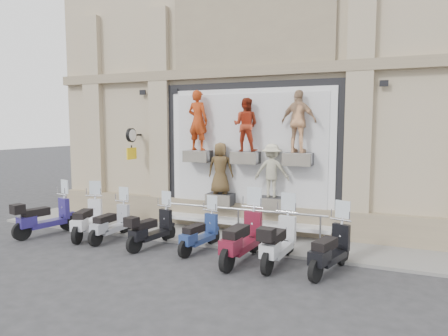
{
  "coord_description": "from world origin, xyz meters",
  "views": [
    {
      "loc": [
        3.86,
        -8.45,
        3.25
      ],
      "look_at": [
        -0.4,
        1.9,
        2.07
      ],
      "focal_mm": 32.0,
      "sensor_mm": 36.0,
      "label": 1
    }
  ],
  "objects_px": {
    "guard_rail": "(238,224)",
    "scooter_f": "(242,227)",
    "scooter_b": "(87,210)",
    "scooter_g": "(279,231)",
    "scooter_d": "(152,221)",
    "scooter_e": "(200,225)",
    "scooter_h": "(331,239)",
    "scooter_c": "(111,215)",
    "scooter_a": "(45,209)",
    "clock_sign_bracket": "(132,140)"
  },
  "relations": [
    {
      "from": "scooter_g",
      "to": "scooter_h",
      "type": "xyz_separation_m",
      "value": [
        1.18,
        -0.08,
        -0.04
      ]
    },
    {
      "from": "scooter_a",
      "to": "scooter_f",
      "type": "bearing_deg",
      "value": 15.79
    },
    {
      "from": "scooter_f",
      "to": "scooter_h",
      "type": "xyz_separation_m",
      "value": [
        2.04,
        0.06,
        -0.09
      ]
    },
    {
      "from": "scooter_d",
      "to": "scooter_h",
      "type": "bearing_deg",
      "value": 10.0
    },
    {
      "from": "scooter_c",
      "to": "scooter_g",
      "type": "relative_size",
      "value": 0.9
    },
    {
      "from": "scooter_b",
      "to": "scooter_g",
      "type": "height_order",
      "value": "scooter_g"
    },
    {
      "from": "clock_sign_bracket",
      "to": "scooter_a",
      "type": "xyz_separation_m",
      "value": [
        -1.59,
        -2.17,
        -2.0
      ]
    },
    {
      "from": "scooter_b",
      "to": "scooter_d",
      "type": "xyz_separation_m",
      "value": [
        2.29,
        -0.12,
        -0.07
      ]
    },
    {
      "from": "scooter_f",
      "to": "scooter_b",
      "type": "bearing_deg",
      "value": -177.95
    },
    {
      "from": "scooter_d",
      "to": "scooter_g",
      "type": "bearing_deg",
      "value": 10.71
    },
    {
      "from": "scooter_f",
      "to": "scooter_d",
      "type": "bearing_deg",
      "value": -178.52
    },
    {
      "from": "scooter_e",
      "to": "scooter_f",
      "type": "relative_size",
      "value": 0.81
    },
    {
      "from": "clock_sign_bracket",
      "to": "scooter_a",
      "type": "bearing_deg",
      "value": -126.27
    },
    {
      "from": "scooter_a",
      "to": "scooter_e",
      "type": "height_order",
      "value": "scooter_a"
    },
    {
      "from": "scooter_b",
      "to": "scooter_d",
      "type": "bearing_deg",
      "value": -21.06
    },
    {
      "from": "guard_rail",
      "to": "scooter_f",
      "type": "relative_size",
      "value": 2.39
    },
    {
      "from": "scooter_e",
      "to": "scooter_c",
      "type": "bearing_deg",
      "value": -168.87
    },
    {
      "from": "scooter_f",
      "to": "guard_rail",
      "type": "bearing_deg",
      "value": 118.94
    },
    {
      "from": "scooter_e",
      "to": "scooter_g",
      "type": "bearing_deg",
      "value": 4.79
    },
    {
      "from": "scooter_f",
      "to": "scooter_h",
      "type": "distance_m",
      "value": 2.05
    },
    {
      "from": "scooter_g",
      "to": "scooter_h",
      "type": "relative_size",
      "value": 1.05
    },
    {
      "from": "scooter_h",
      "to": "scooter_g",
      "type": "bearing_deg",
      "value": -166.91
    },
    {
      "from": "scooter_b",
      "to": "scooter_c",
      "type": "height_order",
      "value": "scooter_b"
    },
    {
      "from": "clock_sign_bracket",
      "to": "scooter_h",
      "type": "height_order",
      "value": "clock_sign_bracket"
    },
    {
      "from": "scooter_a",
      "to": "scooter_h",
      "type": "height_order",
      "value": "scooter_a"
    },
    {
      "from": "scooter_f",
      "to": "scooter_g",
      "type": "height_order",
      "value": "scooter_f"
    },
    {
      "from": "scooter_b",
      "to": "scooter_g",
      "type": "xyz_separation_m",
      "value": [
        5.79,
        -0.18,
        0.02
      ]
    },
    {
      "from": "clock_sign_bracket",
      "to": "scooter_c",
      "type": "distance_m",
      "value": 2.84
    },
    {
      "from": "scooter_e",
      "to": "scooter_h",
      "type": "bearing_deg",
      "value": 5.46
    },
    {
      "from": "scooter_b",
      "to": "scooter_e",
      "type": "relative_size",
      "value": 1.14
    },
    {
      "from": "scooter_b",
      "to": "scooter_f",
      "type": "height_order",
      "value": "scooter_f"
    },
    {
      "from": "guard_rail",
      "to": "scooter_a",
      "type": "relative_size",
      "value": 2.57
    },
    {
      "from": "clock_sign_bracket",
      "to": "scooter_c",
      "type": "relative_size",
      "value": 0.57
    },
    {
      "from": "scooter_h",
      "to": "scooter_a",
      "type": "bearing_deg",
      "value": -162.72
    },
    {
      "from": "clock_sign_bracket",
      "to": "scooter_a",
      "type": "height_order",
      "value": "clock_sign_bracket"
    },
    {
      "from": "scooter_d",
      "to": "scooter_b",
      "type": "bearing_deg",
      "value": -171.37
    },
    {
      "from": "guard_rail",
      "to": "scooter_d",
      "type": "xyz_separation_m",
      "value": [
        -1.91,
        -1.5,
        0.26
      ]
    },
    {
      "from": "scooter_c",
      "to": "scooter_g",
      "type": "height_order",
      "value": "scooter_g"
    },
    {
      "from": "guard_rail",
      "to": "scooter_a",
      "type": "xyz_separation_m",
      "value": [
        -5.49,
        -1.7,
        0.33
      ]
    },
    {
      "from": "guard_rail",
      "to": "scooter_b",
      "type": "xyz_separation_m",
      "value": [
        -4.2,
        -1.38,
        0.32
      ]
    },
    {
      "from": "scooter_b",
      "to": "scooter_g",
      "type": "bearing_deg",
      "value": -19.8
    },
    {
      "from": "scooter_b",
      "to": "scooter_g",
      "type": "distance_m",
      "value": 5.8
    },
    {
      "from": "guard_rail",
      "to": "clock_sign_bracket",
      "type": "xyz_separation_m",
      "value": [
        -3.9,
        0.47,
        2.34
      ]
    },
    {
      "from": "scooter_d",
      "to": "scooter_h",
      "type": "relative_size",
      "value": 0.94
    },
    {
      "from": "scooter_a",
      "to": "scooter_e",
      "type": "bearing_deg",
      "value": 19.87
    },
    {
      "from": "clock_sign_bracket",
      "to": "scooter_h",
      "type": "xyz_separation_m",
      "value": [
        6.67,
        -2.11,
        -2.03
      ]
    },
    {
      "from": "clock_sign_bracket",
      "to": "scooter_f",
      "type": "distance_m",
      "value": 5.47
    },
    {
      "from": "scooter_a",
      "to": "scooter_d",
      "type": "distance_m",
      "value": 3.58
    },
    {
      "from": "scooter_a",
      "to": "scooter_h",
      "type": "xyz_separation_m",
      "value": [
        8.26,
        0.06,
        -0.03
      ]
    },
    {
      "from": "scooter_e",
      "to": "scooter_f",
      "type": "xyz_separation_m",
      "value": [
        1.29,
        -0.35,
        0.16
      ]
    }
  ]
}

